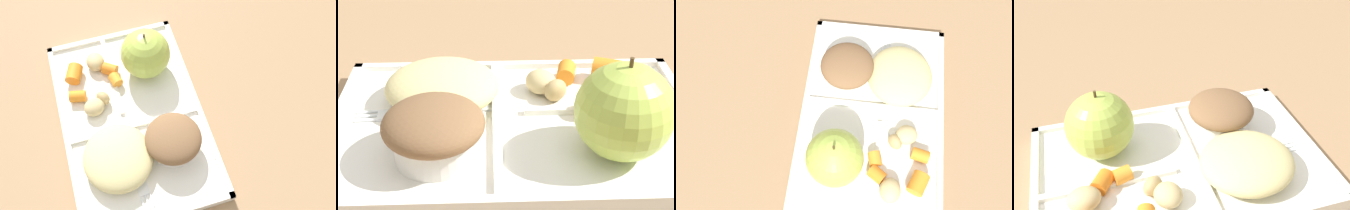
# 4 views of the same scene
# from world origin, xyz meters

# --- Properties ---
(ground) EXTENTS (6.00, 6.00, 0.00)m
(ground) POSITION_xyz_m (0.00, 0.00, 0.00)
(ground) COLOR #997551
(lunch_tray) EXTENTS (0.37, 0.24, 0.02)m
(lunch_tray) POSITION_xyz_m (-0.00, -0.00, 0.01)
(lunch_tray) COLOR white
(lunch_tray) RESTS_ON ground
(green_apple) EXTENTS (0.09, 0.09, 0.10)m
(green_apple) POSITION_xyz_m (-0.09, 0.05, 0.06)
(green_apple) COLOR #A8C14C
(green_apple) RESTS_ON lunch_tray
(bran_muffin) EXTENTS (0.09, 0.09, 0.05)m
(bran_muffin) POSITION_xyz_m (0.08, 0.05, 0.04)
(bran_muffin) COLOR silver
(bran_muffin) RESTS_ON lunch_tray
(carrot_slice_back) EXTENTS (0.03, 0.03, 0.02)m
(carrot_slice_back) POSITION_xyz_m (-0.08, -0.01, 0.02)
(carrot_slice_back) COLOR orange
(carrot_slice_back) RESTS_ON lunch_tray
(carrot_slice_center) EXTENTS (0.03, 0.03, 0.02)m
(carrot_slice_center) POSITION_xyz_m (-0.10, -0.02, 0.02)
(carrot_slice_center) COLOR orange
(carrot_slice_center) RESTS_ON lunch_tray
(potato_chunk_wedge) EXTENTS (0.03, 0.03, 0.02)m
(potato_chunk_wedge) POSITION_xyz_m (-0.04, -0.04, 0.03)
(potato_chunk_wedge) COLOR tan
(potato_chunk_wedge) RESTS_ON lunch_tray
(potato_chunk_corner) EXTENTS (0.04, 0.05, 0.03)m
(potato_chunk_corner) POSITION_xyz_m (-0.03, -0.06, 0.03)
(potato_chunk_corner) COLOR tan
(potato_chunk_corner) RESTS_ON lunch_tray
(potato_chunk_large) EXTENTS (0.04, 0.03, 0.03)m
(potato_chunk_large) POSITION_xyz_m (-0.13, -0.04, 0.03)
(potato_chunk_large) COLOR tan
(potato_chunk_large) RESTS_ON lunch_tray
(egg_noodle_pile) EXTENTS (0.12, 0.11, 0.04)m
(egg_noodle_pile) POSITION_xyz_m (0.08, -0.04, 0.03)
(egg_noodle_pile) COLOR #D6C684
(egg_noodle_pile) RESTS_ON lunch_tray
(meatball_side) EXTENTS (0.03, 0.03, 0.03)m
(meatball_side) POSITION_xyz_m (0.08, -0.04, 0.03)
(meatball_side) COLOR brown
(meatball_side) RESTS_ON lunch_tray
(meatball_front) EXTENTS (0.03, 0.03, 0.03)m
(meatball_front) POSITION_xyz_m (0.11, -0.03, 0.03)
(meatball_front) COLOR #755B4C
(meatball_front) RESTS_ON lunch_tray
(meatball_back) EXTENTS (0.03, 0.03, 0.03)m
(meatball_back) POSITION_xyz_m (0.11, -0.03, 0.03)
(meatball_back) COLOR brown
(meatball_back) RESTS_ON lunch_tray
(plastic_fork) EXTENTS (0.16, 0.03, 0.00)m
(plastic_fork) POSITION_xyz_m (0.10, -0.02, 0.01)
(plastic_fork) COLOR white
(plastic_fork) RESTS_ON lunch_tray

